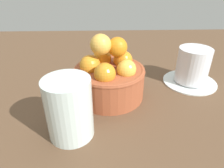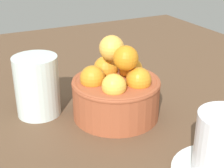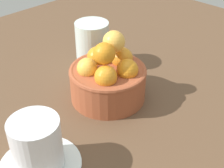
{
  "view_description": "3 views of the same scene",
  "coord_description": "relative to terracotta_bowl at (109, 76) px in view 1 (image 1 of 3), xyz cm",
  "views": [
    {
      "loc": [
        0.75,
        37.4,
        24.32
      ],
      "look_at": [
        -0.53,
        0.43,
        3.07
      ],
      "focal_mm": 32.7,
      "sensor_mm": 36.0,
      "label": 1
    },
    {
      "loc": [
        -44.14,
        22.64,
        28.22
      ],
      "look_at": [
        1.09,
        0.21,
        5.41
      ],
      "focal_mm": 53.39,
      "sensor_mm": 36.0,
      "label": 2
    },
    {
      "loc": [
        -35.44,
        -35.9,
        37.16
      ],
      "look_at": [
        -1.22,
        -2.3,
        4.77
      ],
      "focal_mm": 50.9,
      "sensor_mm": 36.0,
      "label": 3
    }
  ],
  "objects": [
    {
      "name": "terracotta_bowl",
      "position": [
        0.0,
        0.0,
        0.0
      ],
      "size": [
        14.61,
        14.61,
        13.57
      ],
      "color": "#9E4C2D",
      "rests_on": "ground_plane"
    },
    {
      "name": "coffee_cup",
      "position": [
        -19.58,
        -5.07,
        -0.85
      ],
      "size": [
        12.51,
        12.51,
        8.64
      ],
      "color": "silver",
      "rests_on": "ground_plane"
    },
    {
      "name": "ground_plane",
      "position": [
        -0.04,
        0.03,
        -6.63
      ],
      "size": [
        120.92,
        105.13,
        3.85
      ],
      "primitive_type": "cube",
      "color": "brown"
    },
    {
      "name": "water_glass",
      "position": [
        6.52,
        11.47,
        0.4
      ],
      "size": [
        7.4,
        7.4,
        10.22
      ],
      "primitive_type": "cylinder",
      "color": "silver",
      "rests_on": "ground_plane"
    }
  ]
}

